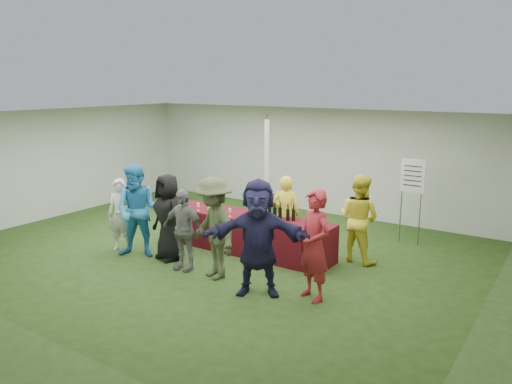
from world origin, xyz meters
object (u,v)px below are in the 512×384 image
Objects in this scene: customer_0 at (121,215)px; customer_3 at (183,230)px; wine_list_sign at (412,182)px; dump_bucket at (314,226)px; customer_1 at (138,211)px; serving_table at (248,233)px; customer_4 at (214,228)px; customer_6 at (314,245)px; staff_pourer at (285,214)px; staff_back at (359,218)px; customer_2 at (168,217)px; customer_5 at (258,238)px.

customer_3 reaches higher than customer_0.
customer_0 is at bearing -141.92° from wine_list_sign.
dump_bucket is 2.76m from wine_list_sign.
customer_0 is 0.59m from customer_1.
customer_0 is at bearing -163.32° from dump_bucket.
customer_1 is 1.22× the size of customer_3.
serving_table is 2.57m from customer_0.
customer_3 is at bearing -158.47° from customer_4.
customer_6 is at bearing -96.29° from wine_list_sign.
staff_pourer is 2.87m from customer_1.
staff_pourer is at bearing 6.98° from customer_0.
staff_back is 3.60m from customer_2.
customer_3 is 1.74m from customer_5.
customer_1 is 0.97× the size of customer_5.
wine_list_sign is 5.58m from customer_1.
customer_1 reaches higher than wine_list_sign.
customer_4 is (0.71, -0.01, 0.14)m from customer_3.
wine_list_sign is at bearing 81.39° from customer_4.
serving_table is 2.15× the size of staff_back.
customer_4 reaches higher than customer_6.
customer_5 is (-0.75, -2.31, 0.10)m from staff_back.
staff_back reaches higher than customer_0.
staff_back is at bearing 48.49° from customer_2.
customer_0 is 3.48m from customer_5.
customer_1 reaches higher than customer_2.
customer_6 is at bearing -24.11° from customer_0.
customer_5 reaches higher than customer_4.
wine_list_sign is at bearing 16.36° from customer_1.
staff_back is 0.95× the size of customer_6.
customer_6 reaches higher than customer_0.
customer_6 reaches higher than staff_back.
customer_0 is 2.46m from customer_4.
customer_1 is at bearing 172.50° from customer_3.
customer_1 reaches higher than staff_pourer.
staff_pourer is 0.88× the size of customer_6.
customer_1 reaches higher than serving_table.
staff_pourer is at bearing 13.02° from customer_1.
customer_4 is at bearing -27.08° from customer_1.
serving_table is 0.85m from staff_pourer.
dump_bucket is 0.14× the size of customer_2.
customer_3 is 0.85× the size of customer_6.
customer_1 is 3.74m from customer_6.
customer_0 reaches higher than serving_table.
customer_4 reaches higher than customer_2.
staff_pourer is 3.30m from customer_0.
customer_0 is at bearing 149.24° from customer_1.
staff_back is (0.46, 0.94, -0.00)m from dump_bucket.
customer_2 is 0.64m from customer_3.
customer_5 is (2.31, -0.40, 0.11)m from customer_2.
customer_5 reaches higher than customer_6.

